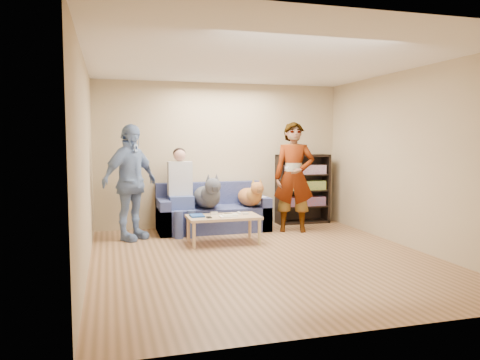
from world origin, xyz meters
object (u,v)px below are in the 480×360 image
object	(u,v)px
person_standing_right	(294,177)
notebook_blue	(197,216)
sofa	(212,214)
dog_tan	(251,196)
dog_gray	(208,195)
bookshelf	(302,187)
camera_silver	(214,213)
person_seated	(181,188)
coffee_table	(223,219)
person_standing_left	(130,182)

from	to	relation	value
person_standing_right	notebook_blue	bearing A→B (deg)	-143.32
sofa	dog_tan	world-z (taller)	dog_tan
dog_gray	bookshelf	bearing A→B (deg)	13.95
dog_tan	person_standing_right	bearing A→B (deg)	-21.05
camera_silver	person_seated	size ratio (longest dim) A/B	0.07
person_seated	coffee_table	world-z (taller)	person_seated
coffee_table	person_standing_left	bearing A→B (deg)	155.03
person_seated	dog_gray	xyz separation A→B (m)	(0.44, -0.12, -0.13)
person_seated	bookshelf	world-z (taller)	person_seated
person_standing_left	notebook_blue	world-z (taller)	person_standing_left
notebook_blue	person_seated	size ratio (longest dim) A/B	0.18
dog_gray	sofa	bearing A→B (deg)	62.05
camera_silver	coffee_table	distance (m)	0.18
person_standing_right	bookshelf	xyz separation A→B (m)	(0.47, 0.72, -0.26)
camera_silver	person_seated	bearing A→B (deg)	116.00
person_standing_right	person_seated	xyz separation A→B (m)	(-1.90, 0.36, -0.17)
dog_gray	dog_tan	xyz separation A→B (m)	(0.77, 0.02, -0.03)
dog_gray	camera_silver	bearing A→B (deg)	-93.99
dog_tan	coffee_table	xyz separation A→B (m)	(-0.69, -0.83, -0.24)
camera_silver	sofa	bearing A→B (deg)	79.15
sofa	coffee_table	bearing A→B (deg)	-93.16
bookshelf	person_standing_left	bearing A→B (deg)	-168.54
person_seated	coffee_table	size ratio (longest dim) A/B	1.34
notebook_blue	camera_silver	size ratio (longest dim) A/B	2.36
notebook_blue	coffee_table	size ratio (longest dim) A/B	0.24
person_standing_right	dog_gray	distance (m)	1.51
sofa	person_seated	bearing A→B (deg)	-167.44
sofa	dog_gray	size ratio (longest dim) A/B	1.51
notebook_blue	coffee_table	world-z (taller)	notebook_blue
camera_silver	dog_gray	xyz separation A→B (m)	(0.05, 0.68, 0.20)
notebook_blue	camera_silver	distance (m)	0.29
bookshelf	sofa	bearing A→B (deg)	-172.60
person_standing_right	notebook_blue	size ratio (longest dim) A/B	7.23
person_standing_right	person_standing_left	distance (m)	2.74
person_standing_left	notebook_blue	bearing A→B (deg)	-72.09
coffee_table	dog_tan	bearing A→B (deg)	49.98
person_seated	camera_silver	bearing A→B (deg)	-64.00
person_standing_right	bookshelf	bearing A→B (deg)	77.62
person_standing_right	person_standing_left	size ratio (longest dim) A/B	1.03
person_standing_right	dog_tan	bearing A→B (deg)	179.71
person_standing_left	camera_silver	world-z (taller)	person_standing_left
notebook_blue	sofa	world-z (taller)	sofa
bookshelf	dog_tan	bearing A→B (deg)	-158.64
notebook_blue	coffee_table	bearing A→B (deg)	-7.13
dog_gray	dog_tan	distance (m)	0.77
person_seated	coffee_table	distance (m)	1.13
person_standing_left	coffee_table	world-z (taller)	person_standing_left
person_standing_right	person_seated	world-z (taller)	person_standing_right
person_standing_left	camera_silver	size ratio (longest dim) A/B	16.61
notebook_blue	person_standing_left	bearing A→B (deg)	148.67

